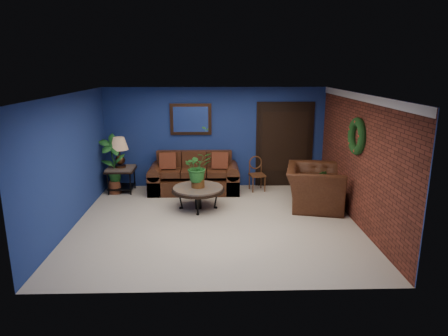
{
  "coord_description": "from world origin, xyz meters",
  "views": [
    {
      "loc": [
        -0.05,
        -7.38,
        3.0
      ],
      "look_at": [
        0.17,
        0.55,
        0.96
      ],
      "focal_mm": 32.0,
      "sensor_mm": 36.0,
      "label": 1
    }
  ],
  "objects_px": {
    "table_lamp": "(119,149)",
    "armchair": "(315,187)",
    "side_chair": "(257,171)",
    "coffee_table": "(198,190)",
    "sofa": "(194,178)",
    "end_table": "(121,173)"
  },
  "relations": [
    {
      "from": "sofa",
      "to": "table_lamp",
      "type": "relative_size",
      "value": 3.06
    },
    {
      "from": "table_lamp",
      "to": "side_chair",
      "type": "xyz_separation_m",
      "value": [
        3.32,
        0.06,
        -0.6
      ]
    },
    {
      "from": "armchair",
      "to": "end_table",
      "type": "bearing_deg",
      "value": 88.1
    },
    {
      "from": "table_lamp",
      "to": "side_chair",
      "type": "relative_size",
      "value": 0.84
    },
    {
      "from": "table_lamp",
      "to": "armchair",
      "type": "distance_m",
      "value": 4.65
    },
    {
      "from": "side_chair",
      "to": "armchair",
      "type": "height_order",
      "value": "armchair"
    },
    {
      "from": "sofa",
      "to": "coffee_table",
      "type": "distance_m",
      "value": 1.31
    },
    {
      "from": "side_chair",
      "to": "coffee_table",
      "type": "bearing_deg",
      "value": -147.72
    },
    {
      "from": "coffee_table",
      "to": "side_chair",
      "type": "bearing_deg",
      "value": 43.57
    },
    {
      "from": "sofa",
      "to": "armchair",
      "type": "bearing_deg",
      "value": -24.6
    },
    {
      "from": "end_table",
      "to": "side_chair",
      "type": "bearing_deg",
      "value": 1.05
    },
    {
      "from": "coffee_table",
      "to": "armchair",
      "type": "bearing_deg",
      "value": 1.78
    },
    {
      "from": "end_table",
      "to": "side_chair",
      "type": "distance_m",
      "value": 3.32
    },
    {
      "from": "coffee_table",
      "to": "side_chair",
      "type": "xyz_separation_m",
      "value": [
        1.4,
        1.33,
        0.05
      ]
    },
    {
      "from": "end_table",
      "to": "armchair",
      "type": "bearing_deg",
      "value": -14.97
    },
    {
      "from": "end_table",
      "to": "coffee_table",
      "type": "bearing_deg",
      "value": -33.48
    },
    {
      "from": "armchair",
      "to": "side_chair",
      "type": "bearing_deg",
      "value": 55.27
    },
    {
      "from": "coffee_table",
      "to": "armchair",
      "type": "distance_m",
      "value": 2.53
    },
    {
      "from": "sofa",
      "to": "armchair",
      "type": "xyz_separation_m",
      "value": [
        2.67,
        -1.22,
        0.13
      ]
    },
    {
      "from": "end_table",
      "to": "table_lamp",
      "type": "height_order",
      "value": "table_lamp"
    },
    {
      "from": "coffee_table",
      "to": "armchair",
      "type": "relative_size",
      "value": 0.83
    },
    {
      "from": "table_lamp",
      "to": "armchair",
      "type": "bearing_deg",
      "value": -14.97
    }
  ]
}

